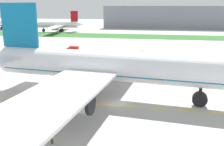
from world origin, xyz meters
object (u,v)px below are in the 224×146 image
object	(u,v)px
ground_crew_wingwalker_port	(42,88)
ground_crew_wingwalker_starboard	(52,137)
airliner_foreground	(104,66)
ground_crew_marshaller_front	(90,95)
parked_airliner_far_centre	(2,23)
service_truck_baggage_loader	(73,49)
parked_airliner_far_right	(59,25)

from	to	relation	value
ground_crew_wingwalker_port	ground_crew_wingwalker_starboard	size ratio (longest dim) A/B	0.96
airliner_foreground	ground_crew_wingwalker_starboard	distance (m)	21.20
ground_crew_wingwalker_port	airliner_foreground	bearing A→B (deg)	-0.45
ground_crew_marshaller_front	parked_airliner_far_centre	distance (m)	173.60
ground_crew_marshaller_front	airliner_foreground	bearing A→B (deg)	50.82
ground_crew_wingwalker_port	parked_airliner_far_centre	distance (m)	164.33
ground_crew_wingwalker_starboard	service_truck_baggage_loader	xyz separation A→B (m)	(-19.99, 68.06, 0.46)
ground_crew_wingwalker_starboard	airliner_foreground	bearing A→B (deg)	81.53
parked_airliner_far_centre	ground_crew_wingwalker_starboard	bearing A→B (deg)	-55.58
ground_crew_wingwalker_port	parked_airliner_far_centre	xyz separation A→B (m)	(-94.94, 134.07, 3.95)
ground_crew_wingwalker_port	ground_crew_marshaller_front	bearing A→B (deg)	-14.37
service_truck_baggage_loader	parked_airliner_far_centre	size ratio (longest dim) A/B	0.06
airliner_foreground	parked_airliner_far_right	distance (m)	141.14
airliner_foreground	service_truck_baggage_loader	xyz separation A→B (m)	(-23.01, 47.80, -4.99)
parked_airliner_far_centre	parked_airliner_far_right	size ratio (longest dim) A/B	1.35
airliner_foreground	parked_airliner_far_centre	bearing A→B (deg)	129.05
airliner_foreground	ground_crew_wingwalker_port	distance (m)	14.94
parked_airliner_far_right	ground_crew_wingwalker_port	bearing A→B (deg)	-69.95
ground_crew_wingwalker_starboard	parked_airliner_far_centre	world-z (taller)	parked_airliner_far_centre
ground_crew_wingwalker_port	service_truck_baggage_loader	bearing A→B (deg)	100.82
airliner_foreground	parked_airliner_far_centre	world-z (taller)	airliner_foreground
ground_crew_wingwalker_port	ground_crew_wingwalker_starboard	world-z (taller)	ground_crew_wingwalker_starboard
airliner_foreground	ground_crew_wingwalker_port	world-z (taller)	airliner_foreground
ground_crew_wingwalker_port	service_truck_baggage_loader	size ratio (longest dim) A/B	0.36
ground_crew_wingwalker_port	parked_airliner_far_centre	world-z (taller)	parked_airliner_far_centre
service_truck_baggage_loader	parked_airliner_far_centre	distance (m)	121.82
ground_crew_wingwalker_starboard	parked_airliner_far_centre	xyz separation A→B (m)	(-105.82, 154.44, 3.91)
ground_crew_marshaller_front	ground_crew_wingwalker_starboard	xyz separation A→B (m)	(-0.69, -17.41, -0.03)
airliner_foreground	ground_crew_marshaller_front	distance (m)	6.56
ground_crew_marshaller_front	parked_airliner_far_right	size ratio (longest dim) A/B	0.03
airliner_foreground	ground_crew_marshaller_front	size ratio (longest dim) A/B	53.22
airliner_foreground	parked_airliner_far_centre	size ratio (longest dim) A/B	1.23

